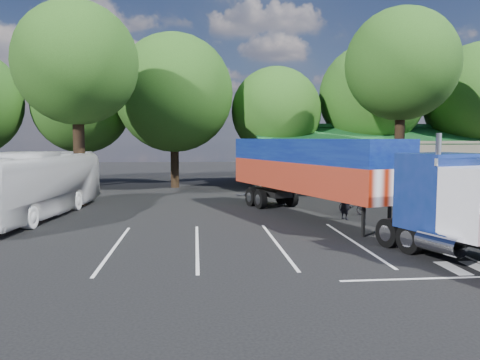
{
  "coord_description": "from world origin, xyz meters",
  "views": [
    {
      "loc": [
        -3.24,
        -24.2,
        4.24
      ],
      "look_at": [
        -0.87,
        0.62,
        2.0
      ],
      "focal_mm": 35.0,
      "sensor_mm": 36.0,
      "label": 1
    }
  ],
  "objects": [
    {
      "name": "silver_sedan",
      "position": [
        12.0,
        14.0,
        0.75
      ],
      "size": [
        4.64,
        1.8,
        1.51
      ],
      "primitive_type": "imported",
      "rotation": [
        0.0,
        0.0,
        1.52
      ],
      "color": "#A9ABB1",
      "rests_on": "ground"
    },
    {
      "name": "ground",
      "position": [
        0.0,
        0.0,
        0.0
      ],
      "size": [
        120.0,
        120.0,
        0.0
      ],
      "primitive_type": "plane",
      "color": "black",
      "rests_on": "ground"
    },
    {
      "name": "tour_bus",
      "position": [
        -11.82,
        1.64,
        1.76
      ],
      "size": [
        4.4,
        12.89,
        3.52
      ],
      "primitive_type": "imported",
      "rotation": [
        0.0,
        0.0,
        -0.12
      ],
      "color": "silver",
      "rests_on": "ground"
    },
    {
      "name": "tree_row_b",
      "position": [
        -13.0,
        17.8,
        7.13
      ],
      "size": [
        8.4,
        8.4,
        11.35
      ],
      "color": "black",
      "rests_on": "ground"
    },
    {
      "name": "woman",
      "position": [
        4.5,
        -0.72,
        0.92
      ],
      "size": [
        0.67,
        0.79,
        1.84
      ],
      "primitive_type": "imported",
      "rotation": [
        0.0,
        0.0,
        1.98
      ],
      "color": "black",
      "rests_on": "ground"
    },
    {
      "name": "tree_row_e",
      "position": [
        13.0,
        18.0,
        8.09
      ],
      "size": [
        9.6,
        9.6,
        12.9
      ],
      "color": "black",
      "rests_on": "ground"
    },
    {
      "name": "event_hall",
      "position": [
        13.74,
        17.81,
        2.21
      ],
      "size": [
        24.2,
        14.12,
        5.55
      ],
      "color": "#BAAB8A",
      "rests_on": "ground"
    },
    {
      "name": "bicycle",
      "position": [
        5.5,
        1.0,
        0.46
      ],
      "size": [
        1.57,
        1.73,
        0.91
      ],
      "primitive_type": "imported",
      "rotation": [
        0.0,
        0.0,
        0.69
      ],
      "color": "black",
      "rests_on": "ground"
    },
    {
      "name": "tree_row_d",
      "position": [
        4.0,
        17.5,
        6.58
      ],
      "size": [
        8.0,
        8.0,
        10.6
      ],
      "color": "black",
      "rests_on": "ground"
    },
    {
      "name": "tree_row_c",
      "position": [
        -5.0,
        16.2,
        8.04
      ],
      "size": [
        10.0,
        10.0,
        13.05
      ],
      "color": "black",
      "rests_on": "ground"
    },
    {
      "name": "tree_near_right",
      "position": [
        11.5,
        8.5,
        9.46
      ],
      "size": [
        8.0,
        8.0,
        13.5
      ],
      "color": "black",
      "rests_on": "ground"
    },
    {
      "name": "tree_near_left",
      "position": [
        -10.5,
        6.0,
        8.81
      ],
      "size": [
        7.6,
        7.6,
        12.65
      ],
      "color": "black",
      "rests_on": "ground"
    },
    {
      "name": "semi_truck",
      "position": [
        3.7,
        -2.13,
        2.49
      ],
      "size": [
        9.27,
        20.71,
        4.41
      ],
      "rotation": [
        0.0,
        0.0,
        0.33
      ],
      "color": "black",
      "rests_on": "ground"
    }
  ]
}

